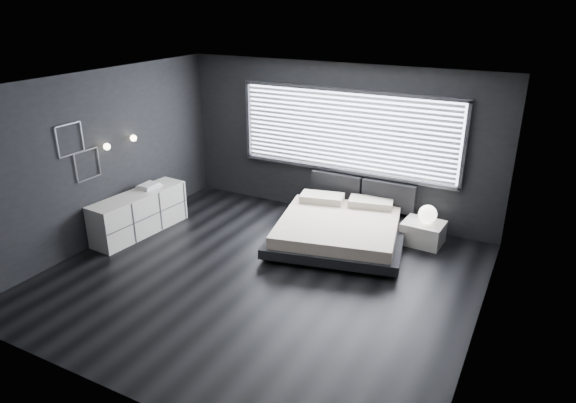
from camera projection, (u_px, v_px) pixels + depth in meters
The scene contains 12 objects.
room at pixel (259, 188), 7.05m from camera, with size 6.04×6.00×2.80m.
window at pixel (346, 132), 9.10m from camera, with size 4.14×0.09×1.52m.
headboard at pixel (362, 191), 9.28m from camera, with size 1.96×0.16×0.52m.
sconce_near at pixel (107, 147), 8.26m from camera, with size 0.18×0.11×0.11m.
sconce_far at pixel (133, 138), 8.75m from camera, with size 0.18×0.11×0.11m.
wall_art_upper at pixel (70, 139), 7.71m from camera, with size 0.01×0.48×0.48m.
wall_art_lower at pixel (88, 165), 8.09m from camera, with size 0.01×0.48×0.48m.
bed at pixel (339, 229), 8.54m from camera, with size 2.52×2.44×0.55m.
nightstand at pixel (423, 233), 8.54m from camera, with size 0.65×0.54×0.38m, color silver.
orb_lamp at pixel (428, 214), 8.42m from camera, with size 0.30×0.30×0.30m, color white.
dresser at pixel (140, 213), 8.87m from camera, with size 0.66×1.84×0.72m.
book_stack at pixel (149, 186), 9.00m from camera, with size 0.31×0.39×0.08m.
Camera 1 is at (3.42, -5.66, 3.86)m, focal length 32.00 mm.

